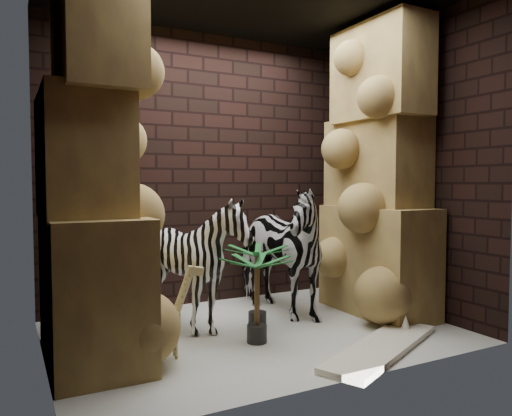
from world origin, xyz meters
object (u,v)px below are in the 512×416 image
surfboard (382,347)px  giraffe_toy (162,310)px  zebra_right (273,240)px  palm_back (257,299)px  palm_front (257,286)px  zebra_left (193,271)px

surfboard → giraffe_toy: bearing=133.1°
giraffe_toy → zebra_right: bearing=35.8°
palm_back → surfboard: (0.80, -0.64, -0.35)m
zebra_right → palm_front: (-0.36, -0.34, -0.38)m
zebra_left → giraffe_toy: 0.71m
palm_back → giraffe_toy: bearing=-179.6°
zebra_right → giraffe_toy: 1.60m
zebra_left → surfboard: size_ratio=0.80×
zebra_left → palm_front: zebra_left is taller
palm_back → surfboard: bearing=-38.5°
zebra_right → palm_front: bearing=-144.3°
zebra_right → surfboard: zebra_right is taller
zebra_right → palm_back: size_ratio=2.06×
giraffe_toy → palm_front: palm_front is taller
giraffe_toy → palm_front: size_ratio=0.98×
palm_front → surfboard: size_ratio=0.51×
giraffe_toy → palm_front: 1.08m
zebra_right → palm_back: zebra_right is taller
surfboard → palm_back: bearing=115.9°
palm_front → surfboard: bearing=-58.8°
palm_back → zebra_right: bearing=51.7°
palm_back → surfboard: size_ratio=0.49×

